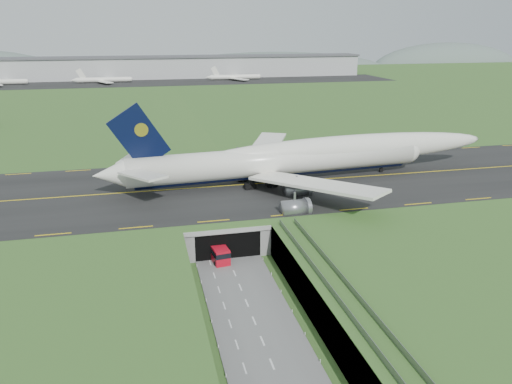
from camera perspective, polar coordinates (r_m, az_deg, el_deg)
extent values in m
plane|color=#376126|center=(84.94, -2.21, -9.99)|extent=(900.00, 900.00, 0.00)
cube|color=gray|center=(83.57, -2.23, -8.18)|extent=(800.00, 800.00, 6.00)
cube|color=slate|center=(78.48, -1.14, -12.45)|extent=(12.00, 75.00, 0.20)
cube|color=black|center=(112.74, -5.45, 0.54)|extent=(800.00, 44.00, 0.18)
cube|color=gray|center=(99.81, -4.33, -2.15)|extent=(16.00, 22.00, 1.00)
cube|color=gray|center=(99.98, -8.27, -3.79)|extent=(2.00, 22.00, 6.00)
cube|color=gray|center=(101.90, -0.40, -3.16)|extent=(2.00, 22.00, 6.00)
cube|color=black|center=(96.32, -3.82, -4.83)|extent=(12.00, 12.00, 5.00)
cube|color=#A8A8A3|center=(89.62, -3.23, -4.48)|extent=(17.00, 0.50, 0.80)
cube|color=#A8A8A3|center=(69.48, 9.89, -11.68)|extent=(3.00, 53.00, 0.50)
cube|color=gray|center=(68.63, 8.83, -11.30)|extent=(0.06, 53.00, 1.00)
cube|color=gray|center=(69.63, 11.01, -10.97)|extent=(0.06, 53.00, 1.00)
cylinder|color=#A8A8A3|center=(63.92, 13.17, -18.04)|extent=(0.90, 0.90, 5.60)
cylinder|color=#A8A8A3|center=(72.97, 8.99, -12.79)|extent=(0.90, 0.90, 5.60)
cylinder|color=#A8A8A3|center=(82.77, 5.89, -8.69)|extent=(0.90, 0.90, 5.60)
cylinder|color=white|center=(114.68, 2.54, 3.58)|extent=(68.78, 12.08, 6.45)
sphere|color=white|center=(130.31, 16.85, 4.59)|extent=(6.82, 6.82, 6.32)
cone|color=white|center=(107.92, -16.37, 1.91)|extent=(7.53, 6.68, 6.12)
ellipsoid|color=white|center=(121.85, 10.76, 4.85)|extent=(74.88, 12.07, 6.77)
ellipsoid|color=black|center=(129.57, 16.52, 4.91)|extent=(4.73, 3.18, 2.26)
cylinder|color=black|center=(115.33, 2.52, 2.37)|extent=(65.06, 8.07, 2.71)
cube|color=white|center=(130.31, 0.90, 4.92)|extent=(19.26, 30.30, 2.71)
cube|color=white|center=(115.09, -13.58, 3.91)|extent=(8.54, 11.98, 1.03)
cube|color=white|center=(101.38, 6.75, 0.91)|extent=(22.99, 28.82, 2.71)
cube|color=white|center=(100.51, -12.85, 1.92)|extent=(9.81, 11.78, 1.03)
cube|color=black|center=(106.45, -13.20, 6.15)|extent=(12.82, 1.66, 14.25)
cylinder|color=gold|center=(106.20, -12.99, 6.97)|extent=(2.87, 0.94, 2.82)
cylinder|color=slate|center=(124.68, 1.30, 2.82)|extent=(5.49, 3.74, 3.32)
cylinder|color=slate|center=(133.06, -2.13, 3.80)|extent=(5.49, 3.74, 3.32)
cylinder|color=slate|center=(107.54, 4.64, 0.25)|extent=(5.49, 3.74, 3.32)
cylinder|color=slate|center=(96.57, 4.40, -1.86)|extent=(5.49, 3.74, 3.32)
cylinder|color=black|center=(127.70, 14.13, 2.47)|extent=(1.15, 0.59, 1.11)
cube|color=black|center=(114.40, 0.38, 1.31)|extent=(6.60, 7.52, 1.41)
cube|color=red|center=(91.26, -4.39, -6.81)|extent=(3.58, 7.36, 2.83)
cube|color=black|center=(91.02, -4.40, -6.49)|extent=(3.65, 7.46, 0.94)
cube|color=black|center=(91.76, -4.38, -7.48)|extent=(3.33, 6.87, 0.47)
cylinder|color=black|center=(89.38, -4.70, -8.16)|extent=(0.44, 0.88, 0.85)
cylinder|color=black|center=(93.48, -5.52, -6.95)|extent=(0.44, 0.88, 0.85)
cylinder|color=black|center=(90.01, -3.19, -7.92)|extent=(0.44, 0.88, 0.85)
cylinder|color=black|center=(94.08, -4.08, -6.74)|extent=(0.44, 0.88, 0.85)
cube|color=#B2B2B2|center=(374.81, -11.30, 13.76)|extent=(300.00, 22.00, 15.00)
cube|color=#4C4C51|center=(374.35, -11.37, 14.90)|extent=(302.00, 24.00, 1.20)
cube|color=black|center=(345.56, -11.01, 12.20)|extent=(320.00, 50.00, 0.08)
cylinder|color=white|center=(350.74, -17.01, 12.18)|extent=(34.00, 3.20, 3.20)
cylinder|color=white|center=(356.29, -2.40, 13.01)|extent=(34.00, 3.20, 3.20)
ellipsoid|color=slate|center=(522.95, 1.81, 13.32)|extent=(260.00, 91.00, 44.00)
ellipsoid|color=slate|center=(605.82, 20.91, 12.84)|extent=(180.00, 63.00, 60.00)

